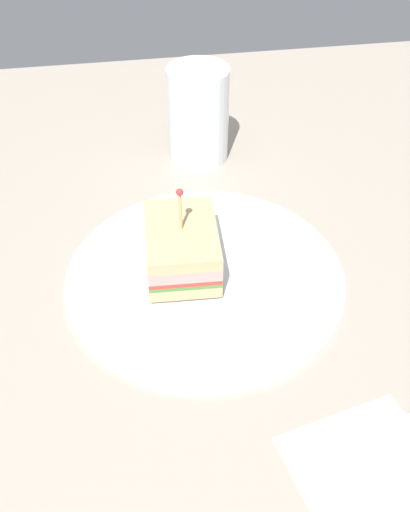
% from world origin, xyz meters
% --- Properties ---
extents(ground_plane, '(1.05, 1.05, 0.02)m').
position_xyz_m(ground_plane, '(0.00, 0.00, -0.01)').
color(ground_plane, '#9E9384').
extents(plate, '(0.28, 0.28, 0.01)m').
position_xyz_m(plate, '(0.00, 0.00, 0.00)').
color(plate, white).
rests_on(plate, ground_plane).
extents(sandwich_half_center, '(0.07, 0.10, 0.09)m').
position_xyz_m(sandwich_half_center, '(0.02, -0.01, 0.03)').
color(sandwich_half_center, tan).
rests_on(sandwich_half_center, plate).
extents(drink_glass, '(0.07, 0.07, 0.12)m').
position_xyz_m(drink_glass, '(-0.03, -0.22, 0.06)').
color(drink_glass, gold).
rests_on(drink_glass, ground_plane).
extents(napkin, '(0.13, 0.12, 0.00)m').
position_xyz_m(napkin, '(-0.09, 0.22, 0.00)').
color(napkin, white).
rests_on(napkin, ground_plane).
extents(fork, '(0.13, 0.03, 0.00)m').
position_xyz_m(fork, '(-0.12, 0.20, 0.00)').
color(fork, silver).
rests_on(fork, ground_plane).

